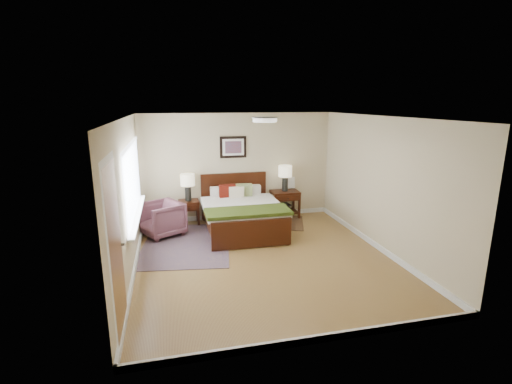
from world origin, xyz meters
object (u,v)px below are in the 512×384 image
bed (242,209)px  armchair (162,219)px  lamp_right (285,174)px  rug_persian (186,244)px  lamp_left (188,183)px  nightstand_left (189,206)px  nightstand_right (285,202)px

bed → armchair: 1.70m
lamp_right → rug_persian: (-2.43, -1.27, -1.07)m
lamp_left → lamp_right: (2.30, 0.00, 0.10)m
armchair → nightstand_left: bearing=107.3°
bed → nightstand_right: bed is taller
nightstand_right → lamp_right: (0.00, 0.01, 0.68)m
nightstand_left → lamp_right: lamp_right is taller
armchair → rug_persian: (0.46, -0.63, -0.35)m
lamp_left → bed: bearing=-35.3°
lamp_left → rug_persian: 1.60m
bed → lamp_left: lamp_left is taller
lamp_left → armchair: bearing=-133.1°
nightstand_right → lamp_left: (-2.30, 0.01, 0.58)m
bed → armchair: size_ratio=2.56×
bed → armchair: (-1.68, 0.13, -0.14)m
rug_persian → lamp_left: bearing=92.3°
bed → rug_persian: bearing=-157.5°
lamp_right → bed: bearing=-147.7°
nightstand_left → armchair: size_ratio=0.70×
nightstand_left → bed: bearing=-34.6°
nightstand_left → rug_persian: nightstand_left is taller
armchair → bed: bearing=57.0°
bed → rug_persian: bed is taller
lamp_right → lamp_left: bearing=180.0°
rug_persian → armchair: bearing=134.7°
nightstand_left → armchair: (-0.60, -0.62, -0.07)m
nightstand_right → lamp_left: size_ratio=1.08×
lamp_right → rug_persian: bearing=-152.4°
bed → nightstand_right: size_ratio=3.08×
nightstand_left → lamp_left: 0.54m
nightstand_left → lamp_right: 2.39m
nightstand_left → lamp_right: bearing=0.5°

